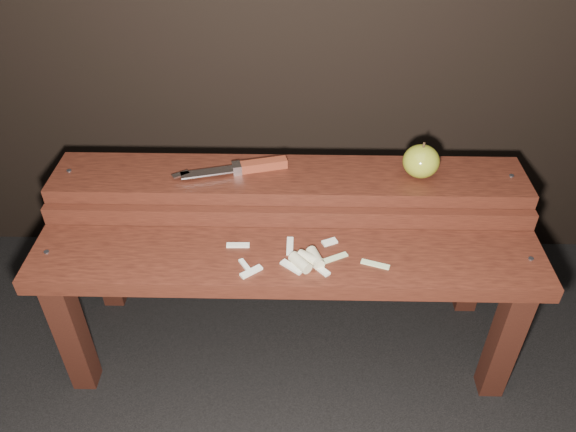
{
  "coord_description": "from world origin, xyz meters",
  "views": [
    {
      "loc": [
        0.02,
        -1.01,
        1.29
      ],
      "look_at": [
        0.0,
        0.06,
        0.45
      ],
      "focal_mm": 35.0,
      "sensor_mm": 36.0,
      "label": 1
    }
  ],
  "objects_px": {
    "knife": "(249,167)",
    "apple": "(421,161)",
    "bench_front_tier": "(287,280)",
    "bench_rear_tier": "(289,202)"
  },
  "relations": [
    {
      "from": "bench_rear_tier",
      "to": "apple",
      "type": "xyz_separation_m",
      "value": [
        0.33,
        0.0,
        0.13
      ]
    },
    {
      "from": "apple",
      "to": "knife",
      "type": "xyz_separation_m",
      "value": [
        -0.43,
        0.01,
        -0.03
      ]
    },
    {
      "from": "apple",
      "to": "knife",
      "type": "distance_m",
      "value": 0.43
    },
    {
      "from": "knife",
      "to": "bench_rear_tier",
      "type": "bearing_deg",
      "value": -8.84
    },
    {
      "from": "apple",
      "to": "bench_front_tier",
      "type": "bearing_deg",
      "value": -144.78
    },
    {
      "from": "bench_front_tier",
      "to": "knife",
      "type": "distance_m",
      "value": 0.31
    },
    {
      "from": "bench_front_tier",
      "to": "apple",
      "type": "xyz_separation_m",
      "value": [
        0.33,
        0.23,
        0.19
      ]
    },
    {
      "from": "bench_front_tier",
      "to": "knife",
      "type": "relative_size",
      "value": 4.16
    },
    {
      "from": "bench_rear_tier",
      "to": "knife",
      "type": "relative_size",
      "value": 4.16
    },
    {
      "from": "knife",
      "to": "apple",
      "type": "bearing_deg",
      "value": -1.52
    }
  ]
}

